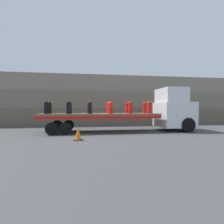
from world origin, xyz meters
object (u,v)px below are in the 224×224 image
object	(u,v)px
truck_cab	(174,110)
fire_hydrant_red_far_5	(145,108)
fire_hydrant_red_near_3	(111,108)
fire_hydrant_red_far_4	(127,108)
fire_hydrant_black_far_1	(70,108)
fire_hydrant_red_far_3	(109,108)
flatbed_trailer	(92,117)
traffic_cone	(78,134)
fire_hydrant_black_far_0	(49,108)
fire_hydrant_black_near_2	(90,108)
fire_hydrant_red_near_5	(150,108)
fire_hydrant_red_near_4	(130,108)
fire_hydrant_black_near_0	(46,108)
fire_hydrant_black_near_1	(68,108)
fire_hydrant_black_far_2	(90,108)

from	to	relation	value
truck_cab	fire_hydrant_red_far_5	world-z (taller)	truck_cab
fire_hydrant_red_near_3	fire_hydrant_red_far_4	size ratio (longest dim) A/B	1.00
fire_hydrant_black_far_1	fire_hydrant_red_far_3	xyz separation A→B (m)	(2.91, 0.00, 0.00)
flatbed_trailer	traffic_cone	world-z (taller)	flatbed_trailer
traffic_cone	fire_hydrant_red_far_3	bearing A→B (deg)	60.22
fire_hydrant_black_far_0	fire_hydrant_black_near_2	bearing A→B (deg)	-20.03
truck_cab	fire_hydrant_red_near_5	size ratio (longest dim) A/B	3.78
fire_hydrant_black_near_2	fire_hydrant_red_near_4	bearing A→B (deg)	0.00
truck_cab	fire_hydrant_red_near_5	bearing A→B (deg)	-166.56
fire_hydrant_black_near_2	fire_hydrant_red_near_4	xyz separation A→B (m)	(2.91, 0.00, 0.00)
fire_hydrant_red_near_4	fire_hydrant_red_near_5	distance (m)	1.45
fire_hydrant_black_near_0	fire_hydrant_red_near_5	world-z (taller)	same
fire_hydrant_red_near_4	traffic_cone	bearing A→B (deg)	-143.14
fire_hydrant_black_far_0	truck_cab	bearing A→B (deg)	-3.20
fire_hydrant_black_near_2	fire_hydrant_red_near_5	size ratio (longest dim) A/B	1.00
fire_hydrant_black_near_1	fire_hydrant_red_near_5	bearing A→B (deg)	0.00
fire_hydrant_black_far_0	fire_hydrant_red_far_5	xyz separation A→B (m)	(7.27, 0.00, 0.00)
truck_cab	flatbed_trailer	world-z (taller)	truck_cab
fire_hydrant_black_far_2	fire_hydrant_red_near_4	world-z (taller)	same
fire_hydrant_red_far_4	fire_hydrant_red_near_3	bearing A→B (deg)	-143.90
flatbed_trailer	fire_hydrant_black_far_1	world-z (taller)	fire_hydrant_black_far_1
fire_hydrant_black_far_0	traffic_cone	xyz separation A→B (m)	(2.21, -3.77, -1.41)
fire_hydrant_black_near_1	fire_hydrant_black_far_2	world-z (taller)	same
truck_cab	flatbed_trailer	xyz separation A→B (m)	(-6.40, 0.00, -0.51)
truck_cab	fire_hydrant_red_near_5	distance (m)	2.29
fire_hydrant_black_far_0	fire_hydrant_red_near_3	size ratio (longest dim) A/B	1.00
fire_hydrant_black_near_0	truck_cab	bearing A→B (deg)	3.20
fire_hydrant_black_near_0	fire_hydrant_black_far_0	world-z (taller)	same
fire_hydrant_black_near_1	fire_hydrant_red_near_5	distance (m)	5.81
fire_hydrant_red_far_3	fire_hydrant_red_far_5	bearing A→B (deg)	0.00
flatbed_trailer	fire_hydrant_red_near_3	size ratio (longest dim) A/B	9.81
fire_hydrant_black_near_1	fire_hydrant_black_near_2	bearing A→B (deg)	0.00
fire_hydrant_red_far_5	traffic_cone	xyz separation A→B (m)	(-5.06, -3.77, -1.41)
fire_hydrant_black_near_2	traffic_cone	size ratio (longest dim) A/B	1.20
fire_hydrant_black_far_2	fire_hydrant_red_near_5	world-z (taller)	same
fire_hydrant_black_far_0	fire_hydrant_black_far_1	xyz separation A→B (m)	(1.45, 0.00, 0.00)
traffic_cone	fire_hydrant_black_near_1	bearing A→B (deg)	105.53
fire_hydrant_black_near_0	flatbed_trailer	bearing A→B (deg)	9.75
fire_hydrant_red_far_4	fire_hydrant_red_near_5	world-z (taller)	same
fire_hydrant_black_far_0	fire_hydrant_red_far_4	size ratio (longest dim) A/B	1.00
fire_hydrant_red_far_3	fire_hydrant_red_near_4	size ratio (longest dim) A/B	1.00
fire_hydrant_black_near_1	fire_hydrant_black_far_1	distance (m)	1.06
fire_hydrant_black_far_0	fire_hydrant_red_near_3	bearing A→B (deg)	-13.66
fire_hydrant_black_far_1	fire_hydrant_red_far_4	xyz separation A→B (m)	(4.36, 0.00, 0.00)
fire_hydrant_black_near_0	fire_hydrant_black_near_2	world-z (taller)	same
truck_cab	fire_hydrant_black_far_2	distance (m)	6.60
fire_hydrant_black_near_0	fire_hydrant_red_far_5	bearing A→B (deg)	8.30
fire_hydrant_black_far_2	traffic_cone	bearing A→B (deg)	-100.55
fire_hydrant_red_far_3	fire_hydrant_red_far_4	bearing A→B (deg)	0.00
truck_cab	fire_hydrant_red_near_3	size ratio (longest dim) A/B	3.78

